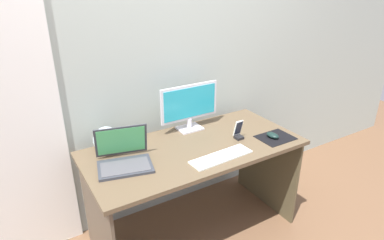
{
  "coord_description": "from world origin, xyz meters",
  "views": [
    {
      "loc": [
        -1.04,
        -1.7,
        1.8
      ],
      "look_at": [
        -0.03,
        -0.02,
        0.94
      ],
      "focal_mm": 31.05,
      "sensor_mm": 36.0,
      "label": 1
    }
  ],
  "objects_px": {
    "laptop": "(124,158)",
    "fishbowl": "(106,140)",
    "mouse": "(273,135)",
    "phone_in_dock": "(238,132)",
    "monitor": "(190,106)",
    "keyboard_external": "(221,157)"
  },
  "relations": [
    {
      "from": "monitor",
      "to": "phone_in_dock",
      "type": "distance_m",
      "value": 0.41
    },
    {
      "from": "laptop",
      "to": "fishbowl",
      "type": "relative_size",
      "value": 2.17
    },
    {
      "from": "phone_in_dock",
      "to": "mouse",
      "type": "bearing_deg",
      "value": -29.84
    },
    {
      "from": "laptop",
      "to": "fishbowl",
      "type": "xyz_separation_m",
      "value": [
        -0.03,
        0.22,
        0.04
      ]
    },
    {
      "from": "laptop",
      "to": "monitor",
      "type": "bearing_deg",
      "value": 20.96
    },
    {
      "from": "fishbowl",
      "to": "mouse",
      "type": "height_order",
      "value": "fishbowl"
    },
    {
      "from": "keyboard_external",
      "to": "mouse",
      "type": "bearing_deg",
      "value": 1.62
    },
    {
      "from": "mouse",
      "to": "monitor",
      "type": "bearing_deg",
      "value": 127.27
    },
    {
      "from": "laptop",
      "to": "mouse",
      "type": "distance_m",
      "value": 1.05
    },
    {
      "from": "fishbowl",
      "to": "laptop",
      "type": "bearing_deg",
      "value": -81.45
    },
    {
      "from": "monitor",
      "to": "keyboard_external",
      "type": "xyz_separation_m",
      "value": [
        -0.05,
        -0.47,
        -0.18
      ]
    },
    {
      "from": "phone_in_dock",
      "to": "laptop",
      "type": "bearing_deg",
      "value": 174.34
    },
    {
      "from": "laptop",
      "to": "mouse",
      "type": "xyz_separation_m",
      "value": [
        1.03,
        -0.2,
        -0.03
      ]
    },
    {
      "from": "monitor",
      "to": "fishbowl",
      "type": "relative_size",
      "value": 2.67
    },
    {
      "from": "mouse",
      "to": "phone_in_dock",
      "type": "bearing_deg",
      "value": 142.8
    },
    {
      "from": "monitor",
      "to": "mouse",
      "type": "relative_size",
      "value": 4.64
    },
    {
      "from": "monitor",
      "to": "keyboard_external",
      "type": "distance_m",
      "value": 0.51
    },
    {
      "from": "fishbowl",
      "to": "mouse",
      "type": "relative_size",
      "value": 1.74
    },
    {
      "from": "mouse",
      "to": "fishbowl",
      "type": "bearing_deg",
      "value": 150.94
    },
    {
      "from": "fishbowl",
      "to": "phone_in_dock",
      "type": "bearing_deg",
      "value": -19.5
    },
    {
      "from": "keyboard_external",
      "to": "mouse",
      "type": "distance_m",
      "value": 0.48
    },
    {
      "from": "fishbowl",
      "to": "mouse",
      "type": "xyz_separation_m",
      "value": [
        1.07,
        -0.42,
        -0.06
      ]
    }
  ]
}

